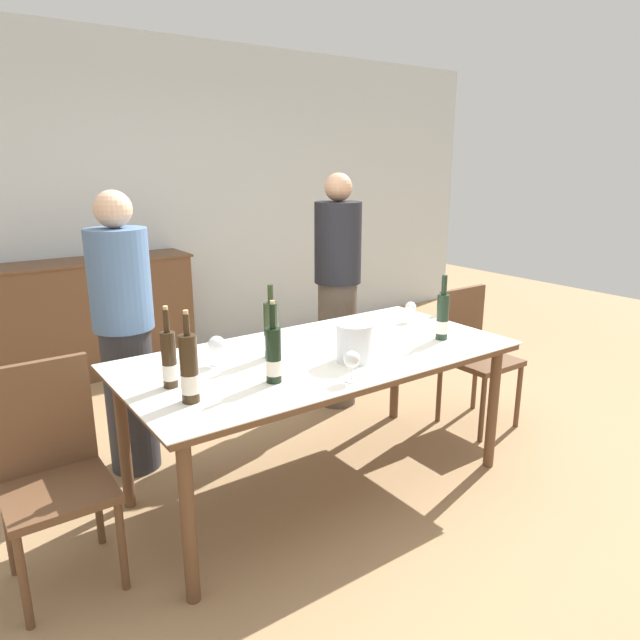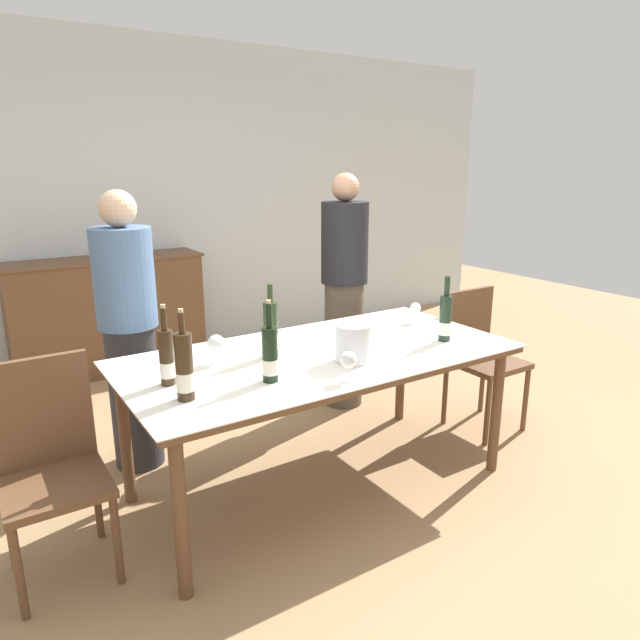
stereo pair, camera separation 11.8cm
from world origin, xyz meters
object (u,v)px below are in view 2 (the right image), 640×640
Objects in this scene: wine_glass_1 at (415,309)px; wine_glass_2 at (348,361)px; chair_left_end at (49,456)px; person_host at (129,334)px; ice_bucket at (353,342)px; sideboard_cabinet at (109,315)px; chair_right_end at (478,349)px; dining_table at (320,364)px; wine_bottle_4 at (270,355)px; wine_bottle_3 at (271,331)px; wine_bottle_0 at (184,369)px; wine_bottle_2 at (167,358)px; person_guest_left at (344,293)px; wine_bottle_1 at (445,319)px.

wine_glass_1 is 0.88× the size of wine_glass_2.
chair_left_end is 0.59× the size of person_host.
sideboard_cabinet is at bearing 101.88° from ice_bucket.
ice_bucket is 0.21× the size of chair_right_end.
dining_table is 2.18× the size of chair_left_end.
wine_bottle_4 is 0.40× the size of chair_left_end.
wine_bottle_3 is at bearing 179.80° from chair_right_end.
wine_bottle_3 is (-0.31, 0.29, 0.03)m from ice_bucket.
wine_glass_2 reaches higher than wine_glass_1.
sideboard_cabinet is 2.98m from wine_glass_2.
wine_bottle_0 is (-0.87, -0.00, 0.03)m from ice_bucket.
wine_bottle_4 is at bearing -119.07° from wine_bottle_3.
wine_bottle_0 is 2.76× the size of wine_glass_2.
wine_bottle_3 is 1.15m from chair_left_end.
wine_bottle_4 is 0.36m from wine_glass_2.
wine_glass_2 is (0.69, -0.21, -0.04)m from wine_bottle_0.
wine_bottle_2 is 2.60× the size of wine_glass_2.
wine_bottle_3 is 0.41× the size of chair_right_end.
person_guest_left reaches higher than wine_glass_2.
wine_bottle_2 is 0.40× the size of chair_right_end.
dining_table is 0.85m from wine_bottle_0.
chair_right_end is (0.62, 0.28, -0.37)m from wine_bottle_1.
wine_bottle_4 is 1.58m from person_guest_left.
ice_bucket is 0.90m from wine_bottle_2.
wine_bottle_3 is 1.26m from person_guest_left.
wine_glass_1 is at bearing 4.70° from wine_bottle_3.
sideboard_cabinet is 12.62× the size of wine_glass_1.
wine_bottle_0 is 0.43× the size of chair_right_end.
chair_left_end is 0.93m from person_host.
ice_bucket is 0.63m from wine_bottle_1.
ice_bucket is 0.84m from wine_glass_1.
person_guest_left is (1.27, -1.67, 0.35)m from sideboard_cabinet.
wine_bottle_1 is at bearing -7.66° from wine_bottle_2.
wine_bottle_0 is 0.25× the size of person_host.
wine_bottle_4 is 0.23× the size of person_guest_left.
chair_left_end is (-1.08, -0.00, -0.38)m from wine_bottle_3.
person_host is (-0.36, 1.00, -0.10)m from wine_bottle_4.
wine_bottle_2 reaches higher than wine_bottle_1.
person_guest_left reaches higher than wine_bottle_1.
chair_left_end is at bearing 168.33° from ice_bucket.
wine_bottle_4 reaches higher than ice_bucket.
chair_right_end is at bearing -0.12° from chair_left_end.
wine_bottle_4 is (-0.48, -0.01, 0.02)m from ice_bucket.
sideboard_cabinet is 4.29× the size of wine_bottle_2.
wine_bottle_3 is at bearing 104.42° from wine_glass_2.
wine_bottle_4 reaches higher than chair_right_end.
wine_bottle_0 is 0.71m from chair_left_end.
wine_bottle_0 is at bearing -152.77° from wine_bottle_3.
wine_glass_2 is 0.09× the size of person_guest_left.
wine_glass_2 is 1.54m from person_guest_left.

